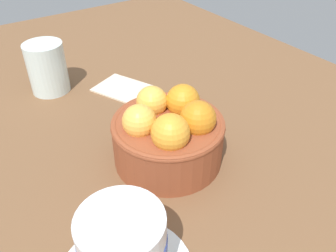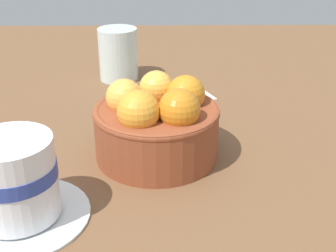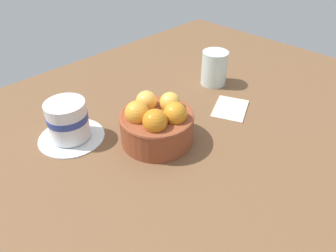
# 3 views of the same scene
# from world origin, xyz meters

# --- Properties ---
(ground_plane) EXTENTS (1.40, 0.94, 0.04)m
(ground_plane) POSITION_xyz_m (0.00, 0.00, -0.02)
(ground_plane) COLOR brown
(terracotta_bowl) EXTENTS (0.15, 0.15, 0.10)m
(terracotta_bowl) POSITION_xyz_m (-0.00, -0.00, 0.05)
(terracotta_bowl) COLOR brown
(terracotta_bowl) RESTS_ON ground_plane
(coffee_cup) EXTENTS (0.14, 0.14, 0.09)m
(coffee_cup) POSITION_xyz_m (-0.13, 0.14, 0.04)
(coffee_cup) COLOR silver
(coffee_cup) RESTS_ON ground_plane
(water_glass) EXTENTS (0.07, 0.07, 0.09)m
(water_glass) POSITION_xyz_m (0.29, 0.07, 0.05)
(water_glass) COLOR silver
(water_glass) RESTS_ON ground_plane
(folded_napkin) EXTENTS (0.13, 0.11, 0.01)m
(folded_napkin) POSITION_xyz_m (0.21, -0.04, 0.00)
(folded_napkin) COLOR beige
(folded_napkin) RESTS_ON ground_plane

